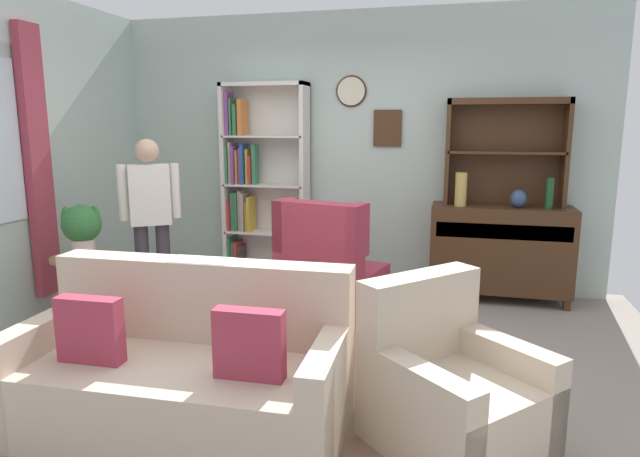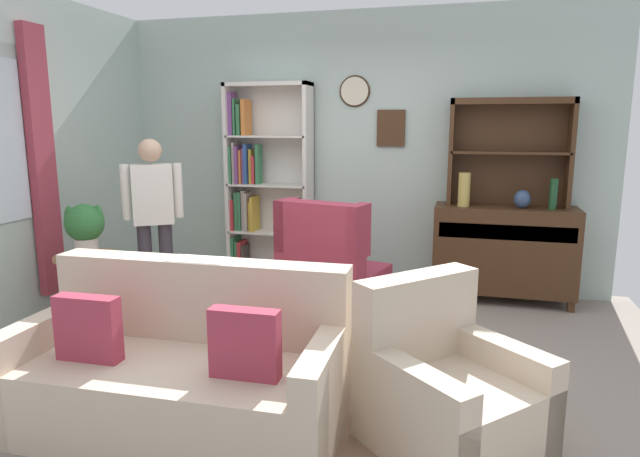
# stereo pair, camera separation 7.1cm
# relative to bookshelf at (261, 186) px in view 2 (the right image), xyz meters

# --- Properties ---
(ground_plane) EXTENTS (5.40, 4.60, 0.02)m
(ground_plane) POSITION_rel_bookshelf_xyz_m (1.01, -1.94, -1.05)
(ground_plane) COLOR gray
(wall_back) EXTENTS (5.00, 0.09, 2.80)m
(wall_back) POSITION_rel_bookshelf_xyz_m (1.01, 0.19, 0.37)
(wall_back) COLOR #ADC1B7
(wall_back) RESTS_ON ground_plane
(area_rug) EXTENTS (2.63, 2.08, 0.01)m
(area_rug) POSITION_rel_bookshelf_xyz_m (1.21, -2.24, -1.03)
(area_rug) COLOR #846651
(area_rug) RESTS_ON ground_plane
(bookshelf) EXTENTS (0.90, 0.30, 2.10)m
(bookshelf) POSITION_rel_bookshelf_xyz_m (0.00, 0.00, 0.00)
(bookshelf) COLOR silver
(bookshelf) RESTS_ON ground_plane
(sideboard) EXTENTS (1.30, 0.45, 0.92)m
(sideboard) POSITION_rel_bookshelf_xyz_m (2.48, -0.08, -0.53)
(sideboard) COLOR #422816
(sideboard) RESTS_ON ground_plane
(sideboard_hutch) EXTENTS (1.10, 0.26, 1.00)m
(sideboard_hutch) POSITION_rel_bookshelf_xyz_m (2.48, 0.02, 0.52)
(sideboard_hutch) COLOR #422816
(sideboard_hutch) RESTS_ON sideboard
(vase_tall) EXTENTS (0.11, 0.11, 0.32)m
(vase_tall) POSITION_rel_bookshelf_xyz_m (2.09, -0.16, 0.04)
(vase_tall) COLOR tan
(vase_tall) RESTS_ON sideboard
(vase_round) EXTENTS (0.15, 0.15, 0.17)m
(vase_round) POSITION_rel_bookshelf_xyz_m (2.61, -0.15, -0.03)
(vase_round) COLOR #33476B
(vase_round) RESTS_ON sideboard
(bottle_wine) EXTENTS (0.07, 0.07, 0.28)m
(bottle_wine) POSITION_rel_bookshelf_xyz_m (2.87, -0.17, 0.02)
(bottle_wine) COLOR #194223
(bottle_wine) RESTS_ON sideboard
(couch_floral) EXTENTS (1.82, 0.90, 0.90)m
(couch_floral) POSITION_rel_bookshelf_xyz_m (0.62, -2.89, -0.73)
(couch_floral) COLOR beige
(couch_floral) RESTS_ON ground_plane
(armchair_floral) EXTENTS (1.08, 1.08, 0.88)m
(armchair_floral) POSITION_rel_bookshelf_xyz_m (2.06, -2.71, -0.75)
(armchair_floral) COLOR beige
(armchair_floral) RESTS_ON ground_plane
(wingback_chair) EXTENTS (0.95, 0.96, 1.05)m
(wingback_chair) POSITION_rel_bookshelf_xyz_m (0.99, -0.94, -0.65)
(wingback_chair) COLOR #A33347
(wingback_chair) RESTS_ON ground_plane
(plant_stand) EXTENTS (0.52, 0.52, 0.61)m
(plant_stand) POSITION_rel_bookshelf_xyz_m (-0.92, -1.67, -0.66)
(plant_stand) COLOR #997047
(plant_stand) RESTS_ON ground_plane
(potted_plant_large) EXTENTS (0.31, 0.31, 0.43)m
(potted_plant_large) POSITION_rel_bookshelf_xyz_m (-0.89, -1.69, -0.17)
(potted_plant_large) COLOR beige
(potted_plant_large) RESTS_ON plant_stand
(person_reading) EXTENTS (0.48, 0.35, 1.56)m
(person_reading) POSITION_rel_bookshelf_xyz_m (-0.54, -1.24, -0.13)
(person_reading) COLOR #38333D
(person_reading) RESTS_ON ground_plane
(coffee_table) EXTENTS (0.80, 0.50, 0.42)m
(coffee_table) POSITION_rel_bookshelf_xyz_m (0.59, -2.03, -0.68)
(coffee_table) COLOR #422816
(coffee_table) RESTS_ON ground_plane
(book_stack) EXTENTS (0.17, 0.16, 0.05)m
(book_stack) POSITION_rel_bookshelf_xyz_m (0.66, -2.04, -0.59)
(book_stack) COLOR #337247
(book_stack) RESTS_ON coffee_table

